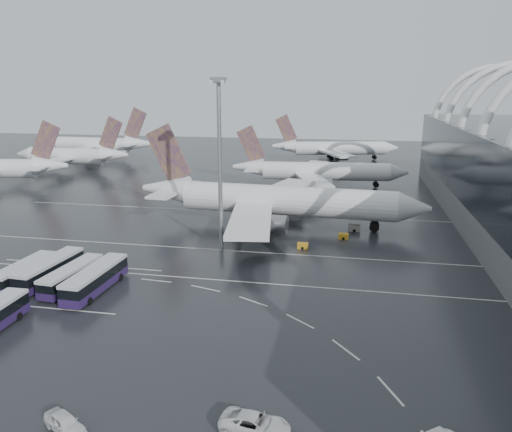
% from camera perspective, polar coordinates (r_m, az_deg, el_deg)
% --- Properties ---
extents(ground, '(420.00, 420.00, 0.00)m').
position_cam_1_polar(ground, '(78.71, -3.93, -6.77)').
color(ground, black).
rests_on(ground, ground).
extents(lane_marking_near, '(120.00, 0.25, 0.01)m').
position_cam_1_polar(lane_marking_near, '(76.91, -4.32, -7.30)').
color(lane_marking_near, silver).
rests_on(lane_marking_near, ground).
extents(lane_marking_mid, '(120.00, 0.25, 0.01)m').
position_cam_1_polar(lane_marking_mid, '(89.64, -1.95, -4.03)').
color(lane_marking_mid, silver).
rests_on(lane_marking_mid, ground).
extents(lane_marking_far, '(120.00, 0.25, 0.01)m').
position_cam_1_polar(lane_marking_far, '(115.98, 1.16, 0.32)').
color(lane_marking_far, silver).
rests_on(lane_marking_far, ground).
extents(bus_bay_line_south, '(28.00, 0.25, 0.01)m').
position_cam_1_polar(bus_bay_line_south, '(75.44, -25.44, -9.21)').
color(bus_bay_line_south, silver).
rests_on(bus_bay_line_south, ground).
extents(bus_bay_line_north, '(28.00, 0.25, 0.01)m').
position_cam_1_polar(bus_bay_line_north, '(87.74, -19.32, -5.30)').
color(bus_bay_line_north, silver).
rests_on(bus_bay_line_north, ground).
extents(airliner_main, '(61.85, 54.16, 20.95)m').
position_cam_1_polar(airliner_main, '(105.22, 1.93, 1.76)').
color(airliner_main, white).
rests_on(airliner_main, ground).
extents(airliner_gate_b, '(51.17, 45.84, 17.76)m').
position_cam_1_polar(airliner_gate_b, '(147.25, 6.91, 5.05)').
color(airliner_gate_b, white).
rests_on(airliner_gate_b, ground).
extents(airliner_gate_c, '(50.29, 45.64, 18.03)m').
position_cam_1_polar(airliner_gate_c, '(202.98, 8.79, 7.62)').
color(airliner_gate_c, white).
rests_on(airliner_gate_c, ground).
extents(jet_remote_mid, '(43.20, 34.74, 18.89)m').
position_cam_1_polar(jet_remote_mid, '(187.68, -20.16, 6.46)').
color(jet_remote_mid, white).
rests_on(jet_remote_mid, ground).
extents(jet_remote_far, '(47.47, 38.20, 20.73)m').
position_cam_1_polar(jet_remote_far, '(215.00, -17.44, 7.74)').
color(jet_remote_far, white).
rests_on(jet_remote_far, ground).
extents(bus_row_near_a, '(3.26, 12.34, 3.01)m').
position_cam_1_polar(bus_row_near_a, '(82.99, -25.01, -5.80)').
color(bus_row_near_a, '#231541').
rests_on(bus_row_near_a, ground).
extents(bus_row_near_b, '(3.91, 13.70, 3.33)m').
position_cam_1_polar(bus_row_near_b, '(81.85, -22.53, -5.68)').
color(bus_row_near_b, '#231541').
rests_on(bus_row_near_b, ground).
extents(bus_row_near_c, '(3.71, 12.74, 3.10)m').
position_cam_1_polar(bus_row_near_c, '(78.49, -20.31, -6.42)').
color(bus_row_near_c, '#231541').
rests_on(bus_row_near_c, ground).
extents(bus_row_near_d, '(3.58, 14.03, 3.44)m').
position_cam_1_polar(bus_row_near_d, '(75.68, -17.87, -6.84)').
color(bus_row_near_d, '#231541').
rests_on(bus_row_near_d, ground).
extents(van_curve_a, '(6.44, 3.60, 1.70)m').
position_cam_1_polar(van_curve_a, '(45.89, -0.12, -22.69)').
color(van_curve_a, silver).
rests_on(van_curve_a, ground).
extents(van_curve_b, '(4.88, 3.75, 1.55)m').
position_cam_1_polar(van_curve_b, '(48.97, -21.01, -21.20)').
color(van_curve_b, silver).
rests_on(van_curve_b, ground).
extents(floodlight_mast, '(2.31, 2.31, 30.12)m').
position_cam_1_polar(floodlight_mast, '(86.91, -4.19, 8.17)').
color(floodlight_mast, gray).
rests_on(floodlight_mast, ground).
extents(gse_cart_belly_a, '(1.95, 1.15, 1.06)m').
position_cam_1_polar(gse_cart_belly_a, '(97.98, 9.96, -2.29)').
color(gse_cart_belly_a, '#C3861A').
rests_on(gse_cart_belly_a, ground).
extents(gse_cart_belly_b, '(2.42, 1.43, 1.32)m').
position_cam_1_polar(gse_cart_belly_b, '(103.54, 11.17, -1.35)').
color(gse_cart_belly_b, slate).
rests_on(gse_cart_belly_b, ground).
extents(gse_cart_belly_c, '(1.93, 1.14, 1.05)m').
position_cam_1_polar(gse_cart_belly_c, '(91.24, 5.36, -3.40)').
color(gse_cart_belly_c, '#C3861A').
rests_on(gse_cart_belly_c, ground).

